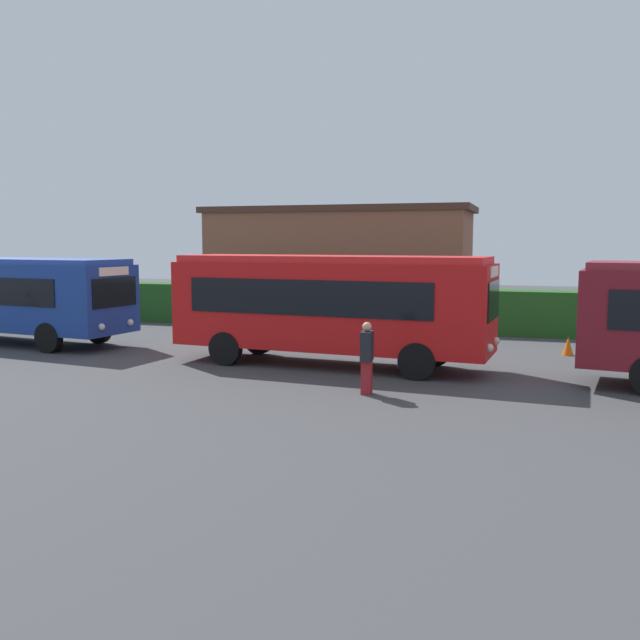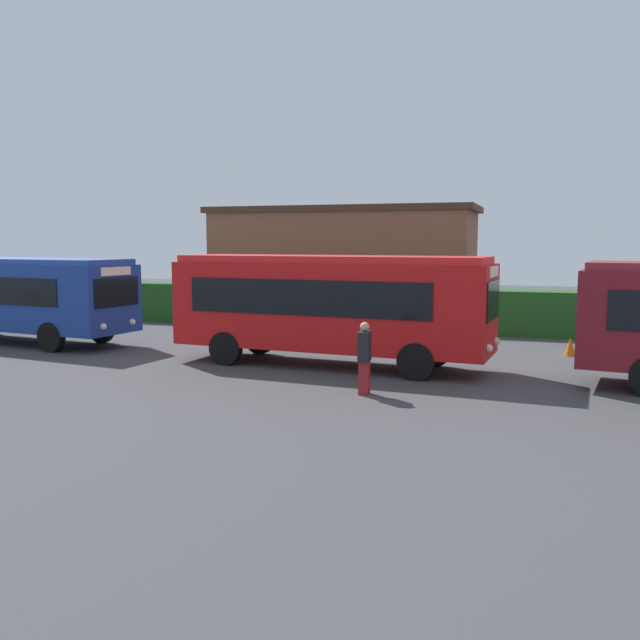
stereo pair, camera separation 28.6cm
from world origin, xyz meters
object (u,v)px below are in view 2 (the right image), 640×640
at_px(bus_blue, 15,294).
at_px(bus_red, 330,303).
at_px(person_center, 364,357).
at_px(traffic_cone, 570,347).

xyz_separation_m(bus_blue, bus_red, (12.25, -0.98, 0.09)).
relative_size(bus_blue, person_center, 5.62).
xyz_separation_m(bus_blue, person_center, (14.15, -4.31, -0.85)).
bearing_deg(traffic_cone, person_center, -123.50).
distance_m(bus_blue, person_center, 14.82).
bearing_deg(person_center, bus_blue, -20.80).
distance_m(bus_blue, traffic_cone, 19.33).
bearing_deg(bus_blue, person_center, -9.87).
xyz_separation_m(bus_red, person_center, (1.90, -3.33, -0.95)).
distance_m(bus_blue, bus_red, 12.29).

